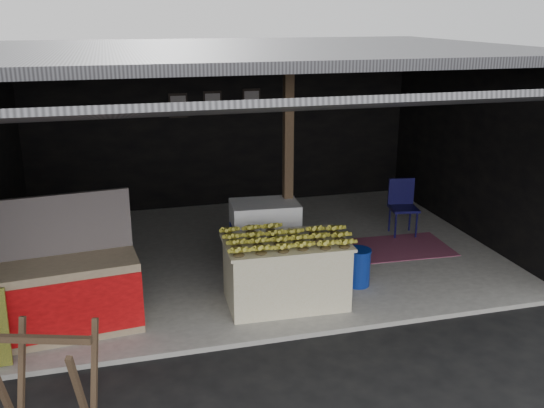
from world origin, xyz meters
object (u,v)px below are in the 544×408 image
object	(u,v)px
sawhorse	(48,367)
water_barrel	(358,268)
neighbor_stall	(71,293)
white_crate	(265,237)
banana_table	(286,272)
plastic_chair	(402,202)

from	to	relation	value
sawhorse	water_barrel	world-z (taller)	sawhorse
neighbor_stall	sawhorse	xyz separation A→B (m)	(-0.12, -1.46, -0.00)
white_crate	neighbor_stall	size ratio (longest dim) A/B	0.65
water_barrel	neighbor_stall	bearing A→B (deg)	-175.36
sawhorse	banana_table	bearing A→B (deg)	47.73
white_crate	water_barrel	xyz separation A→B (m)	(1.06, -0.73, -0.26)
white_crate	neighbor_stall	bearing A→B (deg)	-153.46
sawhorse	water_barrel	distance (m)	4.04
neighbor_stall	plastic_chair	xyz separation A→B (m)	(4.95, 1.93, 0.06)
banana_table	plastic_chair	distance (m)	3.11
banana_table	sawhorse	world-z (taller)	banana_table
white_crate	plastic_chair	distance (m)	2.65
white_crate	plastic_chair	bearing A→B (deg)	24.21
sawhorse	plastic_chair	size ratio (longest dim) A/B	1.02
white_crate	water_barrel	distance (m)	1.31
plastic_chair	neighbor_stall	bearing A→B (deg)	-149.23
banana_table	neighbor_stall	xyz separation A→B (m)	(-2.47, -0.04, 0.05)
white_crate	neighbor_stall	xyz separation A→B (m)	(-2.46, -1.02, -0.04)
white_crate	water_barrel	size ratio (longest dim) A/B	2.13
sawhorse	plastic_chair	distance (m)	6.10
neighbor_stall	plastic_chair	world-z (taller)	neighbor_stall
white_crate	water_barrel	bearing A→B (deg)	-30.55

